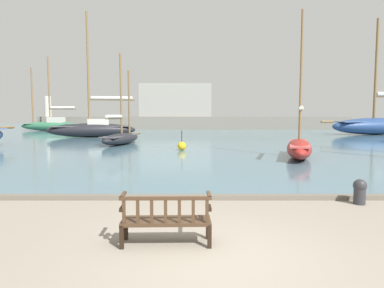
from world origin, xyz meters
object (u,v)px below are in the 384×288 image
sailboat_nearest_port (300,147)px  sailboat_distant_harbor (377,125)px  park_bench (167,219)px  sailboat_far_port (94,128)px  mooring_bollard (361,191)px  channel_buoy (183,146)px  sailboat_mid_starboard (53,125)px  sailboat_outer_port (122,137)px

sailboat_nearest_port → sailboat_distant_harbor: bearing=54.0°
sailboat_nearest_port → park_bench: bearing=-117.2°
sailboat_far_port → sailboat_nearest_port: bearing=-46.6°
mooring_bollard → channel_buoy: size_ratio=0.53×
sailboat_mid_starboard → mooring_bollard: 45.27m
mooring_bollard → park_bench: bearing=-150.1°
channel_buoy → sailboat_mid_starboard: bearing=126.0°
park_bench → sailboat_nearest_port: 13.25m
sailboat_far_port → mooring_bollard: 29.21m
sailboat_far_port → sailboat_outer_port: bearing=-61.3°
park_bench → channel_buoy: channel_buoy is taller
park_bench → mooring_bollard: bearing=29.9°
park_bench → mooring_bollard: size_ratio=2.44×
sailboat_nearest_port → channel_buoy: size_ratio=6.13×
sailboat_far_port → sailboat_mid_starboard: (-9.42, 13.09, -0.04)m
park_bench → sailboat_outer_port: (-4.91, 19.83, 0.18)m
sailboat_far_port → sailboat_outer_port: sailboat_far_port is taller
sailboat_far_port → mooring_bollard: sailboat_far_port is taller
park_bench → sailboat_mid_starboard: bearing=114.6°
sailboat_nearest_port → sailboat_outer_port: size_ratio=1.11×
sailboat_far_port → sailboat_mid_starboard: bearing=125.7°
sailboat_distant_harbor → mooring_bollard: size_ratio=19.37×
mooring_bollard → sailboat_outer_port: bearing=119.7°
park_bench → sailboat_distant_harbor: size_ratio=0.13×
mooring_bollard → channel_buoy: 13.69m
sailboat_mid_starboard → sailboat_outer_port: 25.64m
sailboat_far_port → sailboat_distant_harbor: (30.70, 4.36, 0.20)m
sailboat_far_port → sailboat_mid_starboard: 16.12m
sailboat_mid_starboard → park_bench: bearing=-65.4°
park_bench → sailboat_outer_port: 20.43m
sailboat_far_port → sailboat_distant_harbor: sailboat_distant_harbor is taller
sailboat_distant_harbor → sailboat_outer_port: bearing=-154.0°
park_bench → sailboat_mid_starboard: sailboat_mid_starboard is taller
sailboat_outer_port → channel_buoy: sailboat_outer_port is taller
park_bench → sailboat_outer_port: bearing=103.9°
sailboat_distant_harbor → channel_buoy: sailboat_distant_harbor is taller
sailboat_mid_starboard → sailboat_outer_port: size_ratio=1.48×
sailboat_outer_port → sailboat_nearest_port: bearing=-36.3°
sailboat_far_port → channel_buoy: size_ratio=9.88×
sailboat_far_port → mooring_bollard: bearing=-60.6°
sailboat_distant_harbor → sailboat_mid_starboard: bearing=167.7°
park_bench → sailboat_far_port: bearing=108.6°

